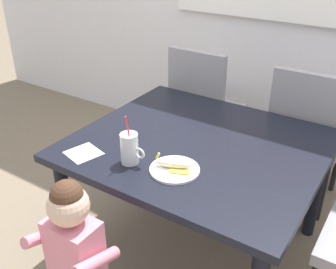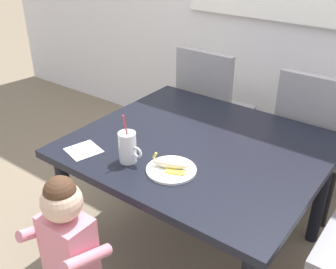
{
  "view_description": "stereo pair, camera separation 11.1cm",
  "coord_description": "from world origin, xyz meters",
  "px_view_note": "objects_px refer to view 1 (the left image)",
  "views": [
    {
      "loc": [
        0.83,
        -1.57,
        1.7
      ],
      "look_at": [
        -0.12,
        -0.11,
        0.76
      ],
      "focal_mm": 42.19,
      "sensor_mm": 36.0,
      "label": 1
    },
    {
      "loc": [
        0.92,
        -1.5,
        1.7
      ],
      "look_at": [
        -0.12,
        -0.11,
        0.76
      ],
      "focal_mm": 42.19,
      "sensor_mm": 36.0,
      "label": 2
    }
  ],
  "objects_px": {
    "toddler_standing": "(74,244)",
    "snack_plate": "(175,170)",
    "milk_cup": "(130,150)",
    "paper_napkin": "(84,153)",
    "dining_chair_right": "(306,131)",
    "dining_table": "(198,157)",
    "peeled_banana": "(174,164)",
    "dining_chair_left": "(203,104)"
  },
  "relations": [
    {
      "from": "toddler_standing",
      "to": "snack_plate",
      "type": "xyz_separation_m",
      "value": [
        0.2,
        0.47,
        0.18
      ]
    },
    {
      "from": "milk_cup",
      "to": "snack_plate",
      "type": "relative_size",
      "value": 1.09
    },
    {
      "from": "milk_cup",
      "to": "paper_napkin",
      "type": "height_order",
      "value": "milk_cup"
    },
    {
      "from": "dining_chair_right",
      "to": "snack_plate",
      "type": "xyz_separation_m",
      "value": [
        -0.33,
        -1.03,
        0.16
      ]
    },
    {
      "from": "dining_chair_right",
      "to": "milk_cup",
      "type": "xyz_separation_m",
      "value": [
        -0.54,
        -1.08,
        0.23
      ]
    },
    {
      "from": "dining_table",
      "to": "snack_plate",
      "type": "height_order",
      "value": "snack_plate"
    },
    {
      "from": "toddler_standing",
      "to": "peeled_banana",
      "type": "distance_m",
      "value": 0.55
    },
    {
      "from": "dining_table",
      "to": "paper_napkin",
      "type": "bearing_deg",
      "value": -135.88
    },
    {
      "from": "toddler_standing",
      "to": "paper_napkin",
      "type": "relative_size",
      "value": 5.59
    },
    {
      "from": "dining_chair_right",
      "to": "snack_plate",
      "type": "distance_m",
      "value": 1.09
    },
    {
      "from": "dining_chair_left",
      "to": "snack_plate",
      "type": "height_order",
      "value": "dining_chair_left"
    },
    {
      "from": "snack_plate",
      "to": "paper_napkin",
      "type": "distance_m",
      "value": 0.47
    },
    {
      "from": "toddler_standing",
      "to": "peeled_banana",
      "type": "relative_size",
      "value": 4.77
    },
    {
      "from": "dining_chair_right",
      "to": "peeled_banana",
      "type": "bearing_deg",
      "value": 72.0
    },
    {
      "from": "dining_table",
      "to": "dining_chair_right",
      "type": "distance_m",
      "value": 0.82
    },
    {
      "from": "dining_chair_right",
      "to": "toddler_standing",
      "type": "relative_size",
      "value": 1.15
    },
    {
      "from": "snack_plate",
      "to": "dining_chair_right",
      "type": "bearing_deg",
      "value": 72.35
    },
    {
      "from": "dining_chair_left",
      "to": "peeled_banana",
      "type": "bearing_deg",
      "value": 111.55
    },
    {
      "from": "toddler_standing",
      "to": "paper_napkin",
      "type": "height_order",
      "value": "toddler_standing"
    },
    {
      "from": "snack_plate",
      "to": "peeled_banana",
      "type": "xyz_separation_m",
      "value": [
        -0.0,
        0.01,
        0.03
      ]
    },
    {
      "from": "dining_chair_left",
      "to": "milk_cup",
      "type": "xyz_separation_m",
      "value": [
        0.2,
        -1.1,
        0.23
      ]
    },
    {
      "from": "dining_chair_right",
      "to": "milk_cup",
      "type": "relative_size",
      "value": 3.82
    },
    {
      "from": "dining_table",
      "to": "peeled_banana",
      "type": "height_order",
      "value": "peeled_banana"
    },
    {
      "from": "dining_chair_left",
      "to": "milk_cup",
      "type": "height_order",
      "value": "dining_chair_left"
    },
    {
      "from": "dining_table",
      "to": "toddler_standing",
      "type": "xyz_separation_m",
      "value": [
        -0.16,
        -0.76,
        -0.09
      ]
    },
    {
      "from": "dining_chair_left",
      "to": "snack_plate",
      "type": "relative_size",
      "value": 4.17
    },
    {
      "from": "dining_table",
      "to": "milk_cup",
      "type": "height_order",
      "value": "milk_cup"
    },
    {
      "from": "toddler_standing",
      "to": "snack_plate",
      "type": "height_order",
      "value": "toddler_standing"
    },
    {
      "from": "dining_chair_right",
      "to": "snack_plate",
      "type": "relative_size",
      "value": 4.17
    },
    {
      "from": "snack_plate",
      "to": "paper_napkin",
      "type": "relative_size",
      "value": 1.53
    },
    {
      "from": "dining_table",
      "to": "milk_cup",
      "type": "xyz_separation_m",
      "value": [
        -0.18,
        -0.34,
        0.15
      ]
    },
    {
      "from": "milk_cup",
      "to": "toddler_standing",
      "type": "bearing_deg",
      "value": -87.84
    },
    {
      "from": "dining_table",
      "to": "snack_plate",
      "type": "distance_m",
      "value": 0.31
    },
    {
      "from": "paper_napkin",
      "to": "peeled_banana",
      "type": "bearing_deg",
      "value": 15.12
    },
    {
      "from": "toddler_standing",
      "to": "paper_napkin",
      "type": "bearing_deg",
      "value": 126.19
    },
    {
      "from": "dining_chair_right",
      "to": "milk_cup",
      "type": "distance_m",
      "value": 1.23
    },
    {
      "from": "paper_napkin",
      "to": "dining_table",
      "type": "bearing_deg",
      "value": 44.12
    },
    {
      "from": "milk_cup",
      "to": "snack_plate",
      "type": "distance_m",
      "value": 0.23
    },
    {
      "from": "snack_plate",
      "to": "toddler_standing",
      "type": "bearing_deg",
      "value": -112.96
    },
    {
      "from": "dining_chair_left",
      "to": "dining_chair_right",
      "type": "distance_m",
      "value": 0.74
    },
    {
      "from": "dining_table",
      "to": "snack_plate",
      "type": "xyz_separation_m",
      "value": [
        0.04,
        -0.29,
        0.09
      ]
    },
    {
      "from": "dining_table",
      "to": "toddler_standing",
      "type": "height_order",
      "value": "toddler_standing"
    }
  ]
}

